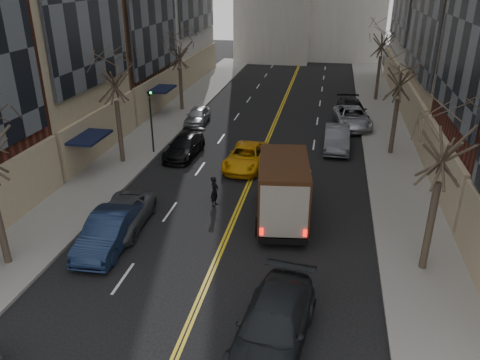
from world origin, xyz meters
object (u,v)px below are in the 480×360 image
object	(u,v)px
observer_sedan	(273,326)
pedestrian	(215,191)
ups_truck	(283,189)
taxi	(246,157)

from	to	relation	value
observer_sedan	pedestrian	bearing A→B (deg)	121.59
pedestrian	ups_truck	bearing A→B (deg)	-95.06
observer_sedan	pedestrian	size ratio (longest dim) A/B	3.43
ups_truck	pedestrian	bearing A→B (deg)	160.32
ups_truck	pedestrian	world-z (taller)	ups_truck
observer_sedan	pedestrian	xyz separation A→B (m)	(-4.42, 9.72, 0.04)
ups_truck	taxi	world-z (taller)	ups_truck
observer_sedan	taxi	size ratio (longest dim) A/B	1.17
observer_sedan	taxi	xyz separation A→B (m)	(-3.73, 15.44, -0.12)
taxi	pedestrian	world-z (taller)	pedestrian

